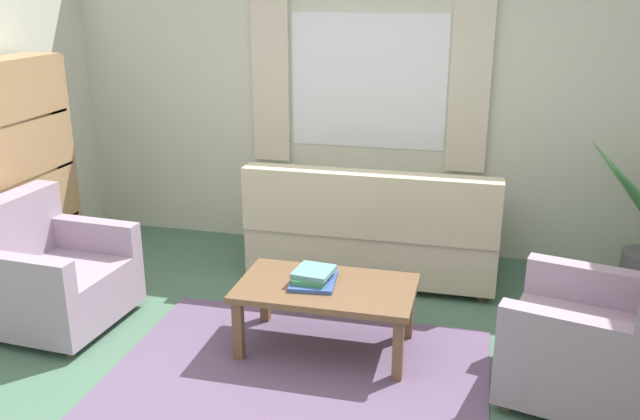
# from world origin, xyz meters

# --- Properties ---
(ground_plane) EXTENTS (6.24, 6.24, 0.00)m
(ground_plane) POSITION_xyz_m (0.00, 0.00, 0.00)
(ground_plane) COLOR #476B56
(wall_back) EXTENTS (5.32, 0.12, 2.60)m
(wall_back) POSITION_xyz_m (0.00, 2.26, 1.30)
(wall_back) COLOR beige
(wall_back) RESTS_ON ground_plane
(window_with_curtains) EXTENTS (1.98, 0.07, 1.40)m
(window_with_curtains) POSITION_xyz_m (0.00, 2.18, 1.45)
(window_with_curtains) COLOR white
(area_rug) EXTENTS (2.21, 1.60, 0.01)m
(area_rug) POSITION_xyz_m (0.00, 0.00, 0.01)
(area_rug) COLOR #604C6B
(area_rug) RESTS_ON ground_plane
(couch) EXTENTS (1.90, 0.82, 0.92)m
(couch) POSITION_xyz_m (0.18, 1.54, 0.37)
(couch) COLOR #BCB293
(couch) RESTS_ON ground_plane
(armchair_left) EXTENTS (0.87, 0.89, 0.88)m
(armchair_left) POSITION_xyz_m (-1.81, 0.24, 0.35)
(armchair_left) COLOR #998499
(armchair_left) RESTS_ON ground_plane
(armchair_right) EXTENTS (1.00, 1.01, 0.88)m
(armchair_right) POSITION_xyz_m (1.65, 0.18, 0.35)
(armchair_right) COLOR #998499
(armchair_right) RESTS_ON ground_plane
(coffee_table) EXTENTS (1.10, 0.64, 0.44)m
(coffee_table) POSITION_xyz_m (0.08, 0.35, 0.38)
(coffee_table) COLOR brown
(coffee_table) RESTS_ON ground_plane
(book_stack_on_table) EXTENTS (0.30, 0.36, 0.09)m
(book_stack_on_table) POSITION_xyz_m (-0.00, 0.37, 0.48)
(book_stack_on_table) COLOR #335199
(book_stack_on_table) RESTS_ON coffee_table
(bookshelf) EXTENTS (0.30, 0.94, 1.72)m
(bookshelf) POSITION_xyz_m (-2.35, 0.87, 0.78)
(bookshelf) COLOR #A87F56
(bookshelf) RESTS_ON ground_plane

